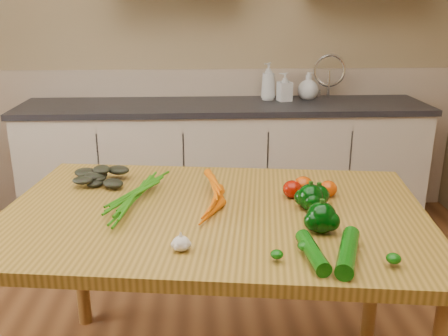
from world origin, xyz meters
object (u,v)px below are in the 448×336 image
table (214,232)px  tomato_b (303,185)px  soap_bottle_c (308,86)px  tomato_c (328,189)px  tomato_a (292,189)px  leafy_greens (101,171)px  pepper_b (319,196)px  carrot_bunch (188,195)px  zucchini_a (348,252)px  soap_bottle_a (268,81)px  pepper_c (321,218)px  garlic_bulb (181,244)px  soap_bottle_b (285,87)px  zucchini_b (313,252)px  pepper_a (310,197)px

table → tomato_b: 0.41m
soap_bottle_c → tomato_c: (-0.29, -1.76, -0.13)m
soap_bottle_c → tomato_a: soap_bottle_c is taller
leafy_greens → pepper_b: (0.87, -0.29, -0.02)m
carrot_bunch → tomato_b: bearing=17.9°
leafy_greens → zucchini_a: bearing=-39.7°
soap_bottle_a → pepper_c: soap_bottle_a is taller
garlic_bulb → soap_bottle_c: bearing=68.7°
soap_bottle_b → pepper_b: (-0.16, -1.79, -0.12)m
tomato_c → zucchini_b: size_ratio=0.32×
table → pepper_a: 0.38m
table → tomato_a: 0.35m
table → zucchini_a: zucchini_a is taller
soap_bottle_c → zucchini_b: soap_bottle_c is taller
soap_bottle_c → tomato_c: 1.79m
soap_bottle_a → pepper_c: (-0.10, -2.07, -0.14)m
table → garlic_bulb: (-0.11, -0.32, 0.12)m
soap_bottle_b → pepper_c: (-0.21, -2.02, -0.11)m
pepper_a → pepper_b: (0.04, 0.04, -0.01)m
zucchini_a → carrot_bunch: bearing=136.5°
pepper_c → zucchini_b: pepper_c is taller
soap_bottle_a → soap_bottle_b: (0.11, -0.05, -0.03)m
pepper_a → zucchini_a: 0.39m
tomato_a → soap_bottle_c: bearing=76.3°
table → tomato_c: tomato_c is taller
soap_bottle_a → tomato_a: size_ratio=3.53×
pepper_c → zucchini_b: (-0.07, -0.19, -0.03)m
tomato_b → table: bearing=-158.4°
soap_bottle_a → zucchini_a: bearing=-50.2°
carrot_bunch → soap_bottle_a: bearing=80.5°
soap_bottle_b → soap_bottle_c: (0.18, 0.06, -0.00)m
soap_bottle_c → garlic_bulb: bearing=-158.8°
tomato_a → zucchini_a: tomato_a is taller
pepper_c → soap_bottle_c: bearing=79.4°
pepper_c → tomato_b: size_ratio=1.30×
table → pepper_a: (0.36, -0.01, 0.14)m
carrot_bunch → pepper_a: size_ratio=3.01×
carrot_bunch → pepper_a: bearing=-1.5°
tomato_c → zucchini_b: tomato_c is taller
zucchini_b → soap_bottle_b: bearing=82.9°
soap_bottle_a → table: bearing=-62.2°
soap_bottle_b → tomato_c: soap_bottle_b is taller
soap_bottle_a → soap_bottle_b: 0.13m
tomato_b → soap_bottle_b: bearing=83.3°
soap_bottle_a → tomato_a: 1.76m
carrot_bunch → pepper_b: pepper_b is taller
tomato_a → tomato_c: bearing=1.4°
soap_bottle_a → soap_bottle_c: (0.30, 0.02, -0.04)m
soap_bottle_c → carrot_bunch: soap_bottle_c is taller
pepper_c → tomato_c: pepper_c is taller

